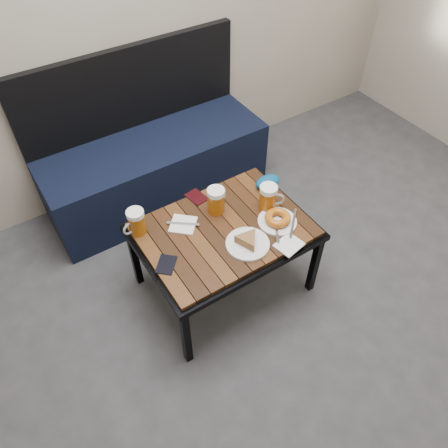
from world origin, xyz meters
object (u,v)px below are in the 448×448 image
bench (154,163)px  plate_bagel (278,219)px  plate_pie (248,242)px  passport_navy (166,265)px  passport_burgundy (197,197)px  knit_pouch (268,182)px  beer_mug_left (136,222)px  cafe_table (224,234)px  beer_mug_right (268,198)px  beer_mug_centre (216,200)px

bench → plate_bagel: (0.21, -0.98, 0.22)m
plate_pie → passport_navy: (-0.38, 0.10, -0.02)m
passport_burgundy → knit_pouch: 0.39m
passport_navy → knit_pouch: size_ratio=0.78×
beer_mug_left → plate_bagel: size_ratio=0.59×
beer_mug_left → cafe_table: bearing=137.9°
bench → plate_pie: bench is taller
bench → knit_pouch: 0.84m
knit_pouch → plate_bagel: bearing=-116.3°
bench → beer_mug_right: size_ratio=9.78×
beer_mug_left → plate_bagel: beer_mug_left is taller
cafe_table → knit_pouch: size_ratio=6.03×
cafe_table → plate_bagel: plate_bagel is taller
beer_mug_right → plate_pie: bearing=-115.7°
plate_pie → knit_pouch: bearing=40.7°
cafe_table → beer_mug_left: bearing=150.5°
beer_mug_right → knit_pouch: beer_mug_right is taller
plate_bagel → bench: bearing=102.2°
bench → beer_mug_right: 0.94m
plate_pie → passport_burgundy: bearing=95.1°
beer_mug_left → passport_burgundy: 0.37m
cafe_table → passport_burgundy: 0.26m
plate_bagel → beer_mug_left: bearing=152.2°
cafe_table → plate_bagel: size_ratio=3.66×
cafe_table → passport_navy: passport_navy is taller
passport_burgundy → knit_pouch: knit_pouch is taller
knit_pouch → beer_mug_left: bearing=173.9°
beer_mug_left → plate_bagel: 0.68m
bench → knit_pouch: (0.33, -0.74, 0.23)m
beer_mug_left → beer_mug_centre: bearing=155.5°
plate_pie → plate_bagel: plate_pie is taller
beer_mug_left → knit_pouch: beer_mug_left is taller
plate_pie → knit_pouch: size_ratio=1.49×
bench → beer_mug_centre: bench is taller
plate_bagel → passport_navy: bearing=173.8°
beer_mug_right → plate_bagel: (-0.02, -0.11, -0.05)m
beer_mug_centre → passport_navy: 0.42m
beer_mug_right → plate_pie: 0.28m
cafe_table → knit_pouch: (0.36, 0.13, 0.07)m
beer_mug_left → knit_pouch: size_ratio=0.97×
beer_mug_left → beer_mug_centre: (0.40, -0.08, 0.00)m
beer_mug_centre → passport_burgundy: 0.16m
bench → cafe_table: size_ratio=1.67×
cafe_table → plate_pie: 0.17m
cafe_table → passport_burgundy: (-0.00, 0.26, 0.05)m
beer_mug_right → passport_navy: size_ratio=1.32×
passport_navy → knit_pouch: (0.70, 0.18, 0.03)m
beer_mug_right → knit_pouch: size_ratio=1.03×
cafe_table → knit_pouch: 0.39m
plate_pie → beer_mug_centre: bearing=90.0°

